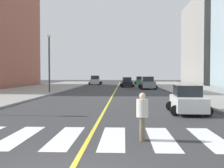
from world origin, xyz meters
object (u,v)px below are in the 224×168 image
object	(u,v)px
car_black_second	(127,82)
car_silver_fourth	(95,80)
pedestrian_crossing	(142,114)
car_white_third	(188,100)
street_lamp	(49,58)
car_gray_fifth	(148,83)
car_green_nearest	(140,81)

from	to	relation	value
car_black_second	car_silver_fourth	size ratio (longest dim) A/B	0.90
pedestrian_crossing	car_white_third	bearing A→B (deg)	-17.80
car_white_third	car_silver_fourth	world-z (taller)	car_silver_fourth
car_black_second	street_lamp	xyz separation A→B (m)	(-9.87, -17.55, 3.58)
car_gray_fifth	car_black_second	bearing A→B (deg)	-66.29
car_green_nearest	car_silver_fourth	world-z (taller)	car_silver_fourth
car_green_nearest	pedestrian_crossing	world-z (taller)	car_green_nearest
car_white_third	pedestrian_crossing	distance (m)	7.85
pedestrian_crossing	street_lamp	xyz separation A→B (m)	(-10.05, 24.41, 3.49)
car_white_third	car_silver_fourth	bearing A→B (deg)	-74.72
car_green_nearest	car_white_third	bearing A→B (deg)	91.89
car_green_nearest	car_white_third	xyz separation A→B (m)	(0.23, -48.90, -0.07)
car_white_third	street_lamp	distance (m)	22.07
car_gray_fifth	pedestrian_crossing	bearing A→B (deg)	82.99
car_white_third	pedestrian_crossing	world-z (taller)	pedestrian_crossing
car_green_nearest	street_lamp	bearing A→B (deg)	69.23
pedestrian_crossing	car_silver_fourth	bearing A→B (deg)	14.20
car_white_third	pedestrian_crossing	xyz separation A→B (m)	(-3.22, -7.16, 0.15)
car_gray_fifth	street_lamp	size ratio (longest dim) A/B	0.63
car_black_second	car_gray_fifth	size ratio (longest dim) A/B	0.92
car_silver_fourth	car_gray_fifth	size ratio (longest dim) A/B	1.02
car_black_second	car_silver_fourth	world-z (taller)	car_silver_fourth
car_gray_fifth	street_lamp	world-z (taller)	street_lamp
car_black_second	car_silver_fourth	distance (m)	13.57
car_green_nearest	car_white_third	distance (m)	48.90
car_white_third	car_black_second	bearing A→B (deg)	-81.93
car_white_third	car_gray_fifth	size ratio (longest dim) A/B	0.85
car_black_second	car_white_third	size ratio (longest dim) A/B	1.08
car_silver_fourth	pedestrian_crossing	xyz separation A→B (m)	(7.31, -53.50, -0.02)
car_green_nearest	car_gray_fifth	xyz separation A→B (m)	(0.11, -20.95, 0.07)
car_black_second	car_white_third	distance (m)	34.96
car_silver_fourth	car_gray_fifth	bearing A→B (deg)	-61.44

